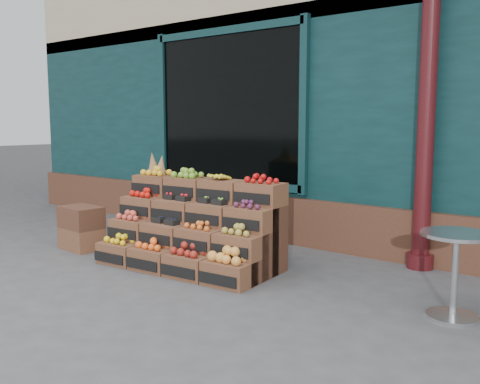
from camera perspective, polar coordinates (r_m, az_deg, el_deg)
The scene contains 6 objects.
ground at distance 5.00m, azimuth -3.27°, elevation -10.73°, with size 60.00×60.00×0.00m, color #444447.
shop_facade at distance 9.24m, azimuth 18.80°, elevation 12.32°, with size 12.00×6.24×4.80m.
crate_display at distance 5.86m, azimuth -4.95°, elevation -4.25°, with size 2.00×1.10×1.21m.
spare_crates at distance 6.87m, azimuth -16.55°, elevation -3.68°, with size 0.56×0.41×0.53m.
bistro_table at distance 4.60m, azimuth 21.98°, elevation -7.25°, with size 0.56×0.56×0.70m.
shopkeeper at distance 7.90m, azimuth 1.22°, elevation 4.19°, with size 0.80×0.53×2.21m, color #17512D.
Camera 1 is at (3.18, -3.53, 1.57)m, focal length 40.00 mm.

